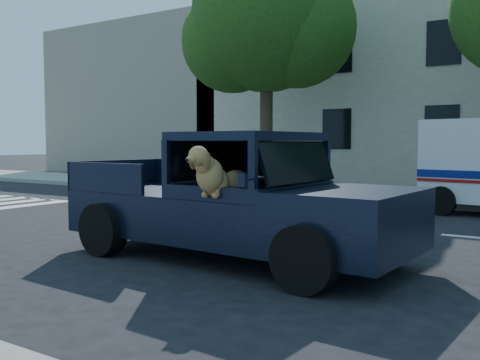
# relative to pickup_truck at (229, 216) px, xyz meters

# --- Properties ---
(ground) EXTENTS (120.00, 120.00, 0.00)m
(ground) POSITION_rel_pickup_truck_xyz_m (-1.05, 0.26, -0.61)
(ground) COLOR black
(ground) RESTS_ON ground
(far_sidewalk) EXTENTS (60.00, 4.00, 0.15)m
(far_sidewalk) POSITION_rel_pickup_truck_xyz_m (-1.05, 9.46, -0.53)
(far_sidewalk) COLOR gray
(far_sidewalk) RESTS_ON ground
(lane_stripes) EXTENTS (21.60, 0.14, 0.01)m
(lane_stripes) POSITION_rel_pickup_truck_xyz_m (0.95, 3.66, -0.60)
(lane_stripes) COLOR silver
(lane_stripes) RESTS_ON ground
(street_tree_left) EXTENTS (6.00, 5.20, 8.60)m
(street_tree_left) POSITION_rel_pickup_truck_xyz_m (-5.02, 9.88, 5.10)
(street_tree_left) COLOR #332619
(street_tree_left) RESTS_ON ground
(building_left) EXTENTS (12.00, 6.00, 8.00)m
(building_left) POSITION_rel_pickup_truck_xyz_m (-16.05, 16.76, 3.39)
(building_left) COLOR tan
(building_left) RESTS_ON ground
(pickup_truck) EXTENTS (5.14, 2.72, 1.80)m
(pickup_truck) POSITION_rel_pickup_truck_xyz_m (0.00, 0.00, 0.00)
(pickup_truck) COLOR black
(pickup_truck) RESTS_ON ground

